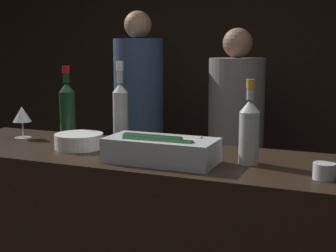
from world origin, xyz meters
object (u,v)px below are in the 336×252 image
Objects in this scene: red_wine_bottle_burgundy at (67,108)px; white_wine_bottle at (120,109)px; ice_bin_with_bottles at (160,148)px; person_blond_tee at (236,134)px; person_in_hoodie at (139,116)px; candle_votive at (324,171)px; rose_wine_bottle at (249,130)px; bowl_white at (79,140)px; wine_glass at (22,115)px.

white_wine_bottle is at bearing 9.17° from red_wine_bottle_burgundy.
ice_bin_with_bottles is 0.26× the size of person_blond_tee.
white_wine_bottle is 0.21× the size of person_in_hoodie.
person_in_hoodie reaches higher than candle_votive.
white_wine_bottle is at bearing 162.79° from rose_wine_bottle.
bowl_white is at bearing -179.48° from rose_wine_bottle.
ice_bin_with_bottles is 1.32× the size of rose_wine_bottle.
rose_wine_bottle is 0.96m from red_wine_bottle_burgundy.
white_wine_bottle is (-0.35, 0.32, 0.10)m from ice_bin_with_bottles.
wine_glass is 0.09× the size of person_in_hoodie.
ice_bin_with_bottles is 0.46m from bowl_white.
wine_glass reaches higher than bowl_white.
bowl_white is at bearing 174.35° from candle_votive.
bowl_white is 0.13× the size of person_blond_tee.
candle_votive is at bearing -0.41° from ice_bin_with_bottles.
person_blond_tee reaches higher than red_wine_bottle_burgundy.
ice_bin_with_bottles reaches higher than candle_votive.
red_wine_bottle_burgundy is at bearing 156.32° from ice_bin_with_bottles.
bowl_white is 1.36× the size of wine_glass.
ice_bin_with_bottles is at bearing -13.32° from wine_glass.
bowl_white is 2.78× the size of candle_votive.
candle_votive is 0.22× the size of red_wine_bottle_burgundy.
red_wine_bottle_burgundy is 0.21× the size of person_blond_tee.
candle_votive is at bearing -5.65° from bowl_white.
white_wine_bottle is at bearing 161.59° from candle_votive.
person_in_hoodie reaches higher than person_blond_tee.
person_blond_tee is (0.23, 1.31, -0.32)m from white_wine_bottle.
person_in_hoodie is at bearing 101.52° from red_wine_bottle_burgundy.
ice_bin_with_bottles is 1.13× the size of white_wine_bottle.
red_wine_bottle_burgundy is 1.40m from person_in_hoodie.
wine_glass is 0.23m from red_wine_bottle_burgundy.
candle_votive is at bearing 7.34° from person_in_hoodie.
person_blond_tee is (0.51, 1.35, -0.32)m from red_wine_bottle_burgundy.
ice_bin_with_bottles is at bearing -12.75° from bowl_white.
person_in_hoodie is (-0.06, 1.43, -0.19)m from wine_glass.
candle_votive is 1.02m from white_wine_bottle.
candle_votive is 0.24× the size of rose_wine_bottle.
red_wine_bottle_burgundy is 0.20× the size of person_in_hoodie.
person_in_hoodie is 1.08× the size of person_blond_tee.
person_blond_tee reaches higher than candle_votive.
bowl_white is at bearing -18.97° from person_in_hoodie.
rose_wine_bottle reaches higher than ice_bin_with_bottles.
white_wine_bottle is (0.27, 0.04, 0.01)m from red_wine_bottle_burgundy.
rose_wine_bottle is at bearing -9.86° from red_wine_bottle_burgundy.
wine_glass is 0.44× the size of red_wine_bottle_burgundy.
rose_wine_bottle is 0.20× the size of person_blond_tee.
candle_votive is at bearing -12.60° from red_wine_bottle_burgundy.
rose_wine_bottle reaches higher than wine_glass.
person_blond_tee reaches higher than wine_glass.
person_in_hoodie is (-0.55, 1.31, -0.24)m from white_wine_bottle.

